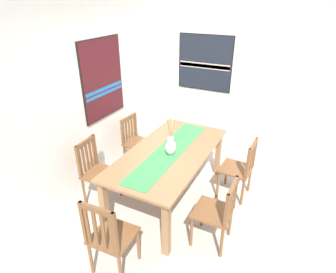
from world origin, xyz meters
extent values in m
cube|color=#B2A89E|center=(0.00, 0.00, -0.01)|extent=(6.40, 6.40, 0.03)
cube|color=silver|center=(0.00, 1.86, 1.35)|extent=(6.40, 0.12, 2.70)
cube|color=silver|center=(1.86, 0.00, 1.35)|extent=(0.12, 6.40, 2.70)
cube|color=#8E6642|center=(-0.03, 0.54, 0.75)|extent=(2.00, 1.01, 0.03)
cube|color=#8E6642|center=(-0.95, 0.11, 0.36)|extent=(0.08, 0.08, 0.73)
cube|color=#8E6642|center=(0.89, 0.11, 0.36)|extent=(0.08, 0.08, 0.73)
cube|color=#8E6642|center=(-0.95, 0.96, 0.36)|extent=(0.08, 0.08, 0.73)
cube|color=#8E6642|center=(0.89, 0.96, 0.36)|extent=(0.08, 0.08, 0.73)
cube|color=#388447|center=(-0.03, 0.54, 0.77)|extent=(1.84, 0.36, 0.01)
ellipsoid|color=silver|center=(-0.09, 0.49, 0.87)|extent=(0.16, 0.14, 0.21)
cylinder|color=silver|center=(-0.09, 0.49, 0.99)|extent=(0.09, 0.09, 0.05)
cylinder|color=#997F5B|center=(-0.14, 0.48, 1.16)|extent=(0.12, 0.02, 0.31)
cylinder|color=#997F5B|center=(-0.11, 0.48, 1.17)|extent=(0.05, 0.02, 0.33)
cylinder|color=#997F5B|center=(-0.04, 0.42, 1.19)|extent=(0.11, 0.15, 0.37)
cylinder|color=#997F5B|center=(-0.09, 0.45, 1.19)|extent=(0.01, 0.09, 0.37)
cylinder|color=#997F5B|center=(-0.05, 0.50, 1.26)|extent=(0.09, 0.04, 0.49)
cube|color=brown|center=(0.49, 1.36, 0.44)|extent=(0.44, 0.44, 0.03)
cylinder|color=brown|center=(0.66, 1.17, 0.22)|extent=(0.04, 0.04, 0.43)
cylinder|color=brown|center=(0.30, 1.19, 0.22)|extent=(0.04, 0.04, 0.43)
cylinder|color=brown|center=(0.67, 1.53, 0.22)|extent=(0.04, 0.04, 0.43)
cylinder|color=brown|center=(0.31, 1.55, 0.22)|extent=(0.04, 0.04, 0.43)
cube|color=brown|center=(0.67, 1.54, 0.67)|extent=(0.04, 0.04, 0.43)
cube|color=brown|center=(0.31, 1.56, 0.67)|extent=(0.04, 0.04, 0.43)
cube|color=brown|center=(0.49, 1.55, 0.86)|extent=(0.38, 0.05, 0.06)
cube|color=brown|center=(0.65, 1.54, 0.66)|extent=(0.04, 0.02, 0.34)
cube|color=brown|center=(0.57, 1.54, 0.66)|extent=(0.04, 0.02, 0.34)
cube|color=brown|center=(0.49, 1.55, 0.66)|extent=(0.04, 0.02, 0.34)
cube|color=brown|center=(0.42, 1.55, 0.66)|extent=(0.04, 0.02, 0.34)
cube|color=brown|center=(0.34, 1.55, 0.66)|extent=(0.04, 0.02, 0.34)
cube|color=brown|center=(-1.34, 0.53, 0.44)|extent=(0.44, 0.44, 0.03)
cylinder|color=brown|center=(-1.17, 0.71, 0.22)|extent=(0.04, 0.04, 0.43)
cylinder|color=brown|center=(-1.15, 0.35, 0.22)|extent=(0.04, 0.04, 0.43)
cylinder|color=brown|center=(-1.53, 0.70, 0.22)|extent=(0.04, 0.04, 0.43)
cylinder|color=brown|center=(-1.51, 0.34, 0.22)|extent=(0.04, 0.04, 0.43)
cube|color=brown|center=(-1.54, 0.70, 0.71)|extent=(0.04, 0.04, 0.51)
cube|color=brown|center=(-1.52, 0.34, 0.71)|extent=(0.04, 0.04, 0.51)
cube|color=brown|center=(-1.53, 0.52, 0.94)|extent=(0.05, 0.38, 0.06)
cube|color=brown|center=(-1.54, 0.65, 0.70)|extent=(0.02, 0.04, 0.42)
cube|color=brown|center=(-1.53, 0.56, 0.70)|extent=(0.02, 0.04, 0.42)
cube|color=brown|center=(-1.53, 0.47, 0.70)|extent=(0.02, 0.04, 0.42)
cube|color=brown|center=(-1.53, 0.38, 0.70)|extent=(0.02, 0.04, 0.42)
cube|color=brown|center=(-0.54, -0.27, 0.44)|extent=(0.42, 0.42, 0.03)
cylinder|color=brown|center=(-0.72, -0.09, 0.22)|extent=(0.04, 0.04, 0.43)
cylinder|color=brown|center=(-0.36, -0.09, 0.22)|extent=(0.04, 0.04, 0.43)
cylinder|color=brown|center=(-0.72, -0.45, 0.22)|extent=(0.04, 0.04, 0.43)
cylinder|color=brown|center=(-0.36, -0.45, 0.22)|extent=(0.04, 0.04, 0.43)
cube|color=brown|center=(-0.72, -0.46, 0.67)|extent=(0.04, 0.04, 0.42)
cube|color=brown|center=(-0.36, -0.46, 0.67)|extent=(0.04, 0.04, 0.42)
cube|color=brown|center=(-0.54, -0.46, 0.85)|extent=(0.38, 0.03, 0.06)
cube|color=brown|center=(-0.69, -0.46, 0.65)|extent=(0.04, 0.02, 0.33)
cube|color=brown|center=(-0.61, -0.46, 0.65)|extent=(0.04, 0.02, 0.33)
cube|color=brown|center=(-0.54, -0.46, 0.65)|extent=(0.04, 0.02, 0.33)
cube|color=brown|center=(-0.46, -0.46, 0.65)|extent=(0.04, 0.02, 0.33)
cube|color=brown|center=(-0.38, -0.46, 0.65)|extent=(0.04, 0.02, 0.33)
cube|color=brown|center=(-0.52, 1.35, 0.44)|extent=(0.45, 0.45, 0.03)
cylinder|color=brown|center=(-0.32, 1.19, 0.22)|extent=(0.04, 0.04, 0.43)
cylinder|color=brown|center=(-0.68, 1.16, 0.22)|extent=(0.04, 0.04, 0.43)
cylinder|color=brown|center=(-0.35, 1.55, 0.22)|extent=(0.04, 0.04, 0.43)
cylinder|color=brown|center=(-0.71, 1.52, 0.22)|extent=(0.04, 0.04, 0.43)
cube|color=brown|center=(-0.35, 1.56, 0.69)|extent=(0.04, 0.04, 0.47)
cube|color=brown|center=(-0.71, 1.53, 0.69)|extent=(0.04, 0.04, 0.47)
cube|color=brown|center=(-0.53, 1.54, 0.90)|extent=(0.38, 0.06, 0.06)
cube|color=brown|center=(-0.38, 1.55, 0.68)|extent=(0.04, 0.02, 0.38)
cube|color=brown|center=(-0.45, 1.55, 0.68)|extent=(0.04, 0.02, 0.38)
cube|color=brown|center=(-0.53, 1.54, 0.68)|extent=(0.04, 0.02, 0.38)
cube|color=brown|center=(-0.61, 1.54, 0.68)|extent=(0.04, 0.02, 0.38)
cube|color=brown|center=(-0.68, 1.53, 0.68)|extent=(0.04, 0.02, 0.38)
cube|color=brown|center=(0.46, -0.28, 0.44)|extent=(0.44, 0.44, 0.03)
cylinder|color=brown|center=(0.29, -0.09, 0.22)|extent=(0.04, 0.04, 0.43)
cylinder|color=brown|center=(0.64, -0.11, 0.22)|extent=(0.04, 0.04, 0.43)
cylinder|color=brown|center=(0.27, -0.45, 0.22)|extent=(0.04, 0.04, 0.43)
cylinder|color=brown|center=(0.62, -0.47, 0.22)|extent=(0.04, 0.04, 0.43)
cube|color=brown|center=(0.26, -0.46, 0.68)|extent=(0.04, 0.04, 0.45)
cube|color=brown|center=(0.62, -0.48, 0.68)|extent=(0.04, 0.04, 0.45)
cube|color=brown|center=(0.44, -0.47, 0.88)|extent=(0.38, 0.05, 0.06)
cube|color=brown|center=(0.33, -0.46, 0.67)|extent=(0.04, 0.02, 0.36)
cube|color=brown|center=(0.44, -0.47, 0.67)|extent=(0.04, 0.02, 0.36)
cube|color=brown|center=(0.56, -0.48, 0.67)|extent=(0.04, 0.02, 0.36)
cube|color=black|center=(0.25, 1.80, 1.53)|extent=(0.90, 0.04, 1.18)
cube|color=#471419|center=(0.25, 1.78, 1.53)|extent=(0.87, 0.01, 1.15)
cube|color=#1E60A8|center=(0.25, 1.77, 1.39)|extent=(0.84, 0.00, 0.05)
cube|color=#1E60A8|center=(0.25, 1.77, 1.32)|extent=(0.84, 0.00, 0.05)
cube|color=black|center=(1.80, 0.75, 1.58)|extent=(0.04, 0.99, 0.97)
cube|color=black|center=(1.78, 0.75, 1.58)|extent=(0.01, 0.96, 0.94)
cube|color=#B2A893|center=(1.77, 0.75, 1.54)|extent=(0.00, 0.93, 0.08)
cube|color=#B2A893|center=(1.77, 0.75, 1.52)|extent=(0.00, 0.93, 0.08)
camera|label=1|loc=(-2.97, -0.93, 2.66)|focal=29.96mm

